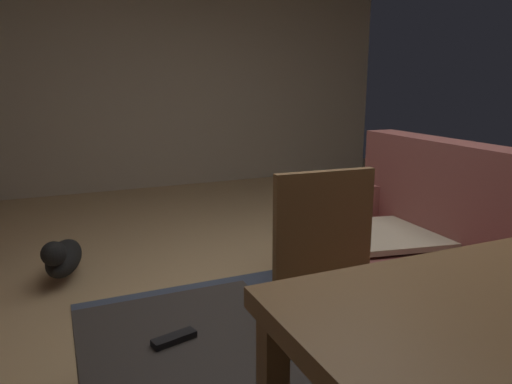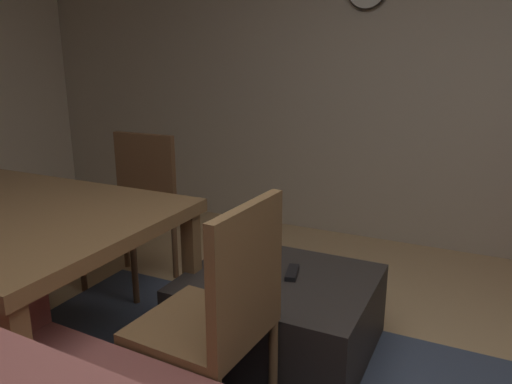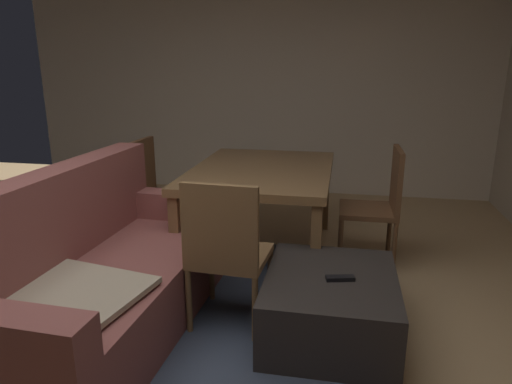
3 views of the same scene
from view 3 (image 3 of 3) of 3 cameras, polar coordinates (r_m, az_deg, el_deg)
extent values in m
plane|color=tan|center=(2.59, -14.75, -21.77)|extent=(9.03, 9.03, 0.00)
cube|color=beige|center=(5.67, 0.99, 14.67)|extent=(0.12, 5.87, 2.89)
cube|color=#3D475B|center=(2.96, -3.90, -15.85)|extent=(2.60, 2.00, 0.01)
cube|color=#8C4C47|center=(2.94, -17.28, -12.32)|extent=(1.97, 0.94, 0.42)
cube|color=#8C4C47|center=(2.93, -23.65, -2.78)|extent=(1.94, 0.28, 0.54)
cube|color=#8C4C47|center=(3.54, -10.61, -1.54)|extent=(0.22, 0.87, 0.20)
cube|color=tan|center=(2.54, -22.14, -11.29)|extent=(0.68, 0.82, 0.03)
cube|color=#2D2826|center=(2.79, 9.16, -13.76)|extent=(0.87, 0.74, 0.38)
cube|color=black|center=(2.66, 10.40, -10.47)|extent=(0.09, 0.17, 0.02)
cube|color=brown|center=(3.71, 0.75, 2.59)|extent=(1.53, 1.10, 0.06)
cube|color=brown|center=(3.30, -9.91, -6.13)|extent=(0.07, 0.07, 0.68)
cube|color=brown|center=(4.57, -3.76, 0.32)|extent=(0.07, 0.07, 0.68)
cube|color=brown|center=(3.10, 7.40, -7.45)|extent=(0.07, 0.07, 0.68)
cube|color=brown|center=(4.43, 8.58, -0.32)|extent=(0.07, 0.07, 0.68)
cube|color=brown|center=(4.01, -11.29, -0.83)|extent=(0.47, 0.47, 0.04)
cube|color=brown|center=(4.04, -14.05, 2.92)|extent=(0.44, 0.07, 0.48)
cylinder|color=brown|center=(4.17, -7.46, -3.23)|extent=(0.04, 0.04, 0.41)
cylinder|color=brown|center=(3.83, -9.68, -5.11)|extent=(0.04, 0.04, 0.41)
cylinder|color=brown|center=(4.34, -12.38, -2.75)|extent=(0.04, 0.04, 0.41)
cylinder|color=brown|center=(4.00, -14.94, -4.50)|extent=(0.04, 0.04, 0.41)
cube|color=brown|center=(3.73, 13.68, -2.23)|extent=(0.44, 0.44, 0.04)
cube|color=brown|center=(3.68, 17.04, 1.47)|extent=(0.44, 0.04, 0.48)
cylinder|color=brown|center=(3.62, 10.42, -6.44)|extent=(0.04, 0.04, 0.41)
cylinder|color=brown|center=(3.99, 10.46, -4.29)|extent=(0.04, 0.04, 0.41)
cylinder|color=brown|center=(3.64, 16.76, -6.71)|extent=(0.04, 0.04, 0.41)
cylinder|color=brown|center=(4.01, 16.19, -4.55)|extent=(0.04, 0.04, 0.41)
cube|color=brown|center=(2.81, -3.12, -7.93)|extent=(0.46, 0.46, 0.04)
cube|color=brown|center=(2.53, -4.54, -4.31)|extent=(0.06, 0.44, 0.48)
cylinder|color=brown|center=(3.13, -5.52, -9.89)|extent=(0.04, 0.04, 0.41)
cylinder|color=brown|center=(3.03, 1.76, -10.73)|extent=(0.04, 0.04, 0.41)
cylinder|color=brown|center=(2.80, -8.31, -13.29)|extent=(0.04, 0.04, 0.41)
cylinder|color=brown|center=(2.69, -0.13, -14.44)|extent=(0.04, 0.04, 0.41)
cylinder|color=beige|center=(4.97, -22.37, -2.49)|extent=(0.19, 0.19, 0.20)
ellipsoid|color=#387233|center=(4.90, -22.64, 0.03)|extent=(0.32, 0.32, 0.35)
camera|label=1|loc=(3.92, 16.47, 11.11)|focal=33.24mm
camera|label=2|loc=(2.56, -40.78, 8.39)|focal=34.38mm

